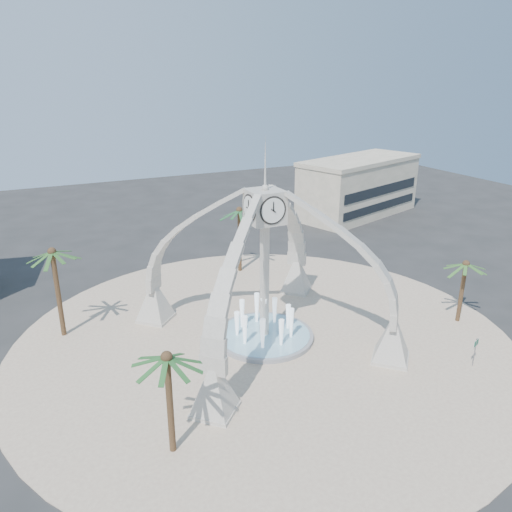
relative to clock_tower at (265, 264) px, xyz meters
name	(u,v)px	position (x,y,z in m)	size (l,w,h in m)	color
ground	(264,338)	(0.00, 0.00, -6.49)	(140.00, 140.00, 0.00)	#282828
plaza	(264,338)	(0.00, 0.00, -6.46)	(40.00, 40.00, 0.06)	beige
clock_tower	(265,264)	(0.00, 0.00, 0.00)	(17.94, 17.94, 16.30)	beige
fountain	(264,335)	(0.00, 0.00, -6.20)	(8.00, 8.00, 3.62)	#959598
building_ne	(359,187)	(30.00, 28.00, -2.18)	(21.87, 14.17, 8.60)	beige
palm_east	(466,265)	(16.53, -4.64, -1.22)	(4.47, 4.47, 6.06)	brown
palm_west	(52,253)	(-14.63, 7.64, 0.70)	(4.55, 4.55, 8.11)	brown
palm_north	(239,211)	(4.27, 14.41, 0.26)	(5.47, 5.47, 7.67)	brown
palm_south	(167,359)	(-10.48, -9.27, -0.43)	(4.41, 4.41, 6.92)	brown
street_sign	(476,347)	(11.98, -10.37, -4.85)	(0.80, 0.31, 2.29)	slate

